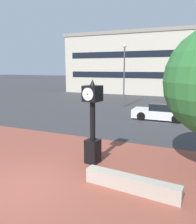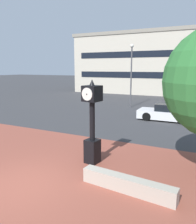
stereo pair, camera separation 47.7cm
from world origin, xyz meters
name	(u,v)px [view 2 (the right image)]	position (x,y,z in m)	size (l,w,h in m)	color
ground_plane	(23,185)	(0.00, 0.00, 0.00)	(200.00, 200.00, 0.00)	#38383A
plaza_brick_paving	(42,174)	(0.00, 0.96, 0.00)	(44.00, 9.92, 0.01)	brown
planter_wall	(127,184)	(3.33, 1.19, 0.25)	(3.20, 0.40, 0.50)	#ADA393
street_clock	(92,123)	(1.23, 2.77, 1.74)	(0.73, 0.76, 3.52)	black
car_street_near	(166,113)	(2.58, 12.41, 0.57)	(4.15, 1.91, 1.28)	silver
civic_building	(164,63)	(-1.66, 33.14, 4.68)	(27.54, 11.37, 9.34)	beige
street_lamp_post	(131,69)	(-1.83, 16.96, 3.87)	(0.36, 0.36, 6.28)	#4C4C51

